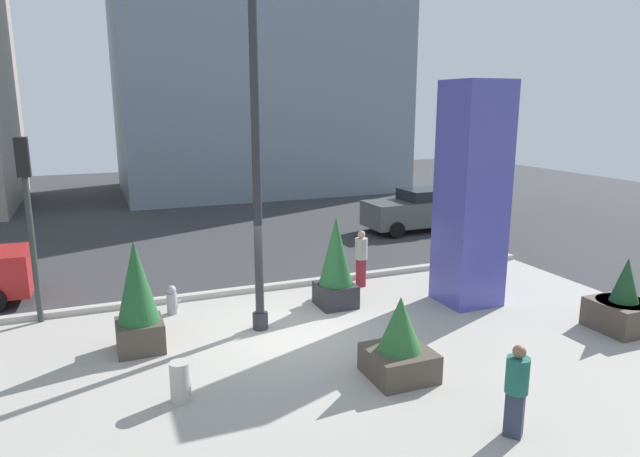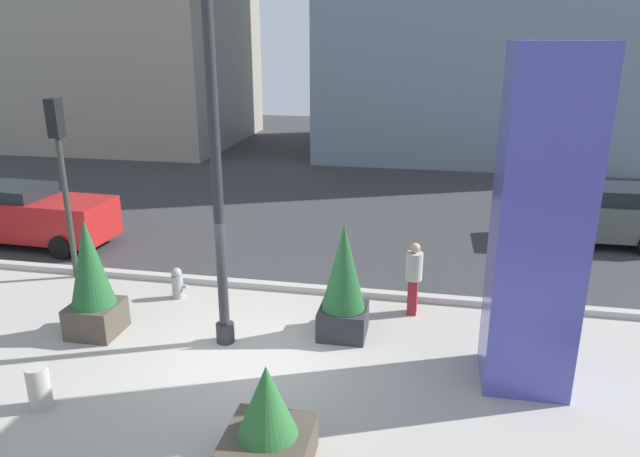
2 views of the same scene
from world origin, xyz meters
TOP-DOWN VIEW (x-y plane):
  - ground_plane at (0.00, 4.00)m, footprint 60.00×60.00m
  - plaza_pavement at (0.00, -2.00)m, footprint 18.00×10.00m
  - curb_strip at (0.00, 3.12)m, footprint 18.00×0.24m
  - lamp_post at (-0.61, 0.47)m, footprint 0.44×0.44m
  - art_pillar_blue at (4.99, 0.21)m, footprint 1.41×1.41m
  - potted_plant_by_pillar at (1.20, -2.82)m, footprint 1.20×1.20m
  - potted_plant_curbside at (1.64, 1.21)m, footprint 0.95×0.95m
  - potted_plant_mid_plaza at (-3.31, 0.32)m, footprint 0.96×0.96m
  - fire_hydrant at (-2.39, 2.22)m, footprint 0.36×0.26m
  - concrete_bollard at (-2.84, -2.17)m, footprint 0.36×0.36m
  - traffic_light_corner at (-5.42, 2.90)m, footprint 0.28×0.42m
  - car_far_lane at (-7.98, 4.93)m, footprint 4.55×2.10m
  - car_curb_east at (8.13, 8.14)m, footprint 3.84×2.05m
  - pedestrian_on_sidewalk at (2.97, 2.45)m, footprint 0.38×0.38m

SIDE VIEW (x-z plane):
  - ground_plane at x=0.00m, z-range 0.00..0.00m
  - plaza_pavement at x=0.00m, z-range -0.01..0.01m
  - curb_strip at x=0.00m, z-range 0.00..0.16m
  - fire_hydrant at x=-2.39m, z-range -0.01..0.74m
  - concrete_bollard at x=-2.84m, z-range 0.00..0.75m
  - potted_plant_by_pillar at x=1.20m, z-range -0.14..1.49m
  - car_curb_east at x=8.13m, z-range 0.00..1.72m
  - car_far_lane at x=-7.98m, z-range 0.02..1.75m
  - pedestrian_on_sidewalk at x=2.97m, z-range 0.09..1.73m
  - potted_plant_curbside at x=1.64m, z-range -0.05..2.32m
  - potted_plant_mid_plaza at x=-3.31m, z-range -0.06..2.39m
  - art_pillar_blue at x=4.99m, z-range 0.00..5.75m
  - traffic_light_corner at x=-5.42m, z-range 0.78..5.21m
  - lamp_post at x=-0.61m, z-range -0.09..7.63m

